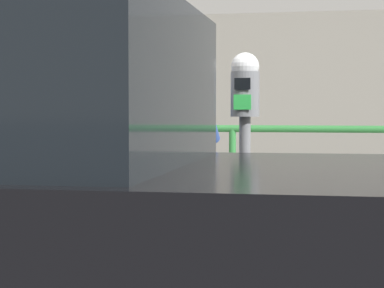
{
  "coord_description": "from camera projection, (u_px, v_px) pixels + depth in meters",
  "views": [
    {
      "loc": [
        0.89,
        -4.0,
        1.34
      ],
      "look_at": [
        -0.01,
        0.46,
        1.12
      ],
      "focal_mm": 67.65,
      "sensor_mm": 36.0,
      "label": 1
    }
  ],
  "objects": [
    {
      "name": "backdrop_wall",
      "position": [
        266.0,
        116.0,
        9.02
      ],
      "size": [
        32.0,
        0.5,
        2.51
      ],
      "primitive_type": "cube",
      "color": "gray",
      "rests_on": "ground"
    },
    {
      "name": "parking_meter",
      "position": [
        245.0,
        120.0,
        4.41
      ],
      "size": [
        0.18,
        0.19,
        1.53
      ],
      "rotation": [
        0.0,
        0.0,
        3.1
      ],
      "color": "slate",
      "rests_on": "sidewalk_curb"
    },
    {
      "name": "background_railing",
      "position": [
        232.0,
        159.0,
        6.2
      ],
      "size": [
        24.06,
        0.06,
        1.05
      ],
      "color": "#2D7A38",
      "rests_on": "sidewalk_curb"
    },
    {
      "name": "sidewalk_curb",
      "position": [
        214.0,
        281.0,
        5.33
      ],
      "size": [
        36.0,
        2.41,
        0.15
      ],
      "primitive_type": "cube",
      "color": "#9E9B93",
      "rests_on": "ground"
    },
    {
      "name": "pedestrian_at_meter",
      "position": [
        160.0,
        153.0,
        4.69
      ],
      "size": [
        0.65,
        0.49,
        1.6
      ],
      "rotation": [
        0.0,
        0.0,
        -0.16
      ],
      "color": "brown",
      "rests_on": "sidewalk_curb"
    }
  ]
}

